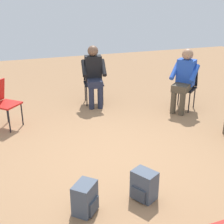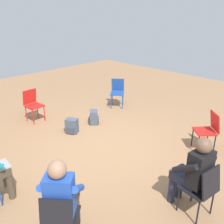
{
  "view_description": "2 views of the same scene",
  "coord_description": "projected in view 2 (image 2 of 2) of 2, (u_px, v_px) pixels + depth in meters",
  "views": [
    {
      "loc": [
        -3.81,
        1.34,
        2.35
      ],
      "look_at": [
        0.08,
        0.03,
        0.7
      ],
      "focal_mm": 50.0,
      "sensor_mm": 36.0,
      "label": 1
    },
    {
      "loc": [
        3.51,
        -3.21,
        2.78
      ],
      "look_at": [
        0.29,
        0.06,
        0.9
      ],
      "focal_mm": 40.0,
      "sensor_mm": 36.0,
      "label": 2
    }
  ],
  "objects": [
    {
      "name": "backpack_near_laptop_user",
      "position": [
        94.0,
        118.0,
        6.52
      ],
      "size": [
        0.34,
        0.34,
        0.36
      ],
      "rotation": [
        0.0,
        0.0,
        2.41
      ],
      "color": "#475160",
      "rests_on": "ground"
    },
    {
      "name": "chair_east",
      "position": [
        202.0,
        187.0,
        3.46
      ],
      "size": [
        0.49,
        0.46,
        0.85
      ],
      "rotation": [
        0.0,
        0.0,
        1.42
      ],
      "color": "black",
      "rests_on": "ground"
    },
    {
      "name": "chair_southeast",
      "position": [
        60.0,
        218.0,
        2.95
      ],
      "size": [
        0.58,
        0.59,
        0.85
      ],
      "rotation": [
        0.0,
        0.0,
        0.71
      ],
      "color": "black",
      "rests_on": "ground"
    },
    {
      "name": "chair_northeast",
      "position": [
        208.0,
        129.0,
        5.18
      ],
      "size": [
        0.58,
        0.59,
        0.85
      ],
      "rotation": [
        0.0,
        0.0,
        2.41
      ],
      "color": "red",
      "rests_on": "ground"
    },
    {
      "name": "backpack_by_empty_chair",
      "position": [
        72.0,
        127.0,
        6.04
      ],
      "size": [
        0.34,
        0.31,
        0.36
      ],
      "rotation": [
        0.0,
        0.0,
        3.67
      ],
      "color": "#475160",
      "rests_on": "ground"
    },
    {
      "name": "chair_west",
      "position": [
        33.0,
        103.0,
        6.59
      ],
      "size": [
        0.45,
        0.42,
        0.85
      ],
      "rotation": [
        0.0,
        0.0,
        -1.53
      ],
      "color": "red",
      "rests_on": "ground"
    },
    {
      "name": "ground_plane",
      "position": [
        100.0,
        147.0,
        5.45
      ],
      "size": [
        14.64,
        14.64,
        0.0
      ],
      "primitive_type": "plane",
      "color": "#99704C"
    },
    {
      "name": "person_in_blue",
      "position": [
        62.0,
        195.0,
        3.03
      ],
      "size": [
        0.63,
        0.63,
        1.24
      ],
      "rotation": [
        0.0,
        0.0,
        0.71
      ],
      "color": "#4C4233",
      "rests_on": "ground"
    },
    {
      "name": "chair_northwest",
      "position": [
        117.0,
        91.0,
        7.61
      ],
      "size": [
        0.58,
        0.58,
        0.85
      ],
      "rotation": [
        0.0,
        0.0,
        -2.46
      ],
      "color": "#1E4799",
      "rests_on": "ground"
    },
    {
      "name": "person_in_black",
      "position": [
        194.0,
        170.0,
        3.51
      ],
      "size": [
        0.56,
        0.54,
        1.24
      ],
      "rotation": [
        0.0,
        0.0,
        1.42
      ],
      "color": "#23283D",
      "rests_on": "ground"
    }
  ]
}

